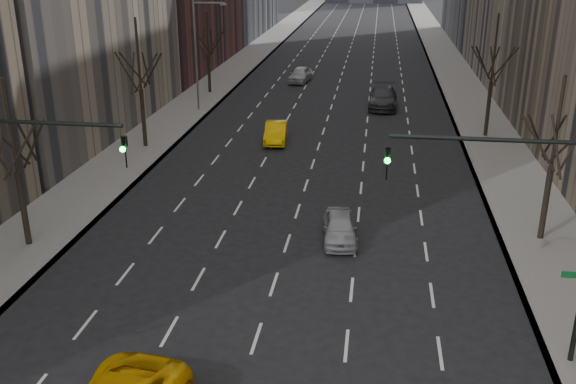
% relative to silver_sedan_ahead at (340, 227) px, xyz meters
% --- Properties ---
extents(sidewalk_left, '(4.50, 320.00, 0.15)m').
position_rel_silver_sedan_ahead_xyz_m(sidewalk_left, '(-14.69, 49.29, -0.59)').
color(sidewalk_left, slate).
rests_on(sidewalk_left, ground).
extents(sidewalk_right, '(4.50, 320.00, 0.15)m').
position_rel_silver_sedan_ahead_xyz_m(sidewalk_right, '(9.81, 49.29, -0.59)').
color(sidewalk_right, slate).
rests_on(sidewalk_right, ground).
extents(tree_lw_b, '(3.36, 3.50, 7.82)m').
position_rel_silver_sedan_ahead_xyz_m(tree_lw_b, '(-14.44, -2.71, 3.05)').
color(tree_lw_b, black).
rests_on(tree_lw_b, ground).
extents(tree_lw_c, '(3.36, 3.50, 8.74)m').
position_rel_silver_sedan_ahead_xyz_m(tree_lw_c, '(-14.44, 13.29, 3.37)').
color(tree_lw_c, black).
rests_on(tree_lw_c, ground).
extents(tree_lw_d, '(3.36, 3.50, 7.36)m').
position_rel_silver_sedan_ahead_xyz_m(tree_lw_d, '(-14.44, 31.29, 2.89)').
color(tree_lw_d, black).
rests_on(tree_lw_d, ground).
extents(tree_rw_b, '(3.36, 3.50, 7.82)m').
position_rel_silver_sedan_ahead_xyz_m(tree_rw_b, '(9.56, 1.29, 3.05)').
color(tree_rw_b, black).
rests_on(tree_rw_b, ground).
extents(tree_rw_c, '(3.36, 3.50, 8.74)m').
position_rel_silver_sedan_ahead_xyz_m(tree_rw_c, '(9.56, 19.29, 3.37)').
color(tree_rw_c, black).
rests_on(tree_rw_c, ground).
extents(traffic_mast_right, '(6.69, 0.39, 8.00)m').
position_rel_silver_sedan_ahead_xyz_m(traffic_mast_right, '(6.67, -8.71, 4.82)').
color(traffic_mast_right, black).
rests_on(traffic_mast_right, ground).
extents(streetlight_far, '(2.83, 0.22, 9.00)m').
position_rel_silver_sedan_ahead_xyz_m(streetlight_far, '(-13.28, 24.29, 4.95)').
color(streetlight_far, slate).
rests_on(streetlight_far, ground).
extents(silver_sedan_ahead, '(1.97, 4.06, 1.34)m').
position_rel_silver_sedan_ahead_xyz_m(silver_sedan_ahead, '(0.00, 0.00, 0.00)').
color(silver_sedan_ahead, '#989AA0').
rests_on(silver_sedan_ahead, ground).
extents(far_taxi, '(1.88, 4.42, 1.42)m').
position_rel_silver_sedan_ahead_xyz_m(far_taxi, '(-5.60, 15.99, 0.04)').
color(far_taxi, '#FFC205').
rests_on(far_taxi, ground).
extents(far_suv_grey, '(2.58, 6.06, 1.74)m').
position_rel_silver_sedan_ahead_xyz_m(far_suv_grey, '(2.01, 27.83, 0.20)').
color(far_suv_grey, '#2E2F34').
rests_on(far_suv_grey, ground).
extents(far_car_white, '(2.37, 4.72, 1.54)m').
position_rel_silver_sedan_ahead_xyz_m(far_car_white, '(-6.50, 37.94, 0.10)').
color(far_car_white, '#BABABA').
rests_on(far_car_white, ground).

